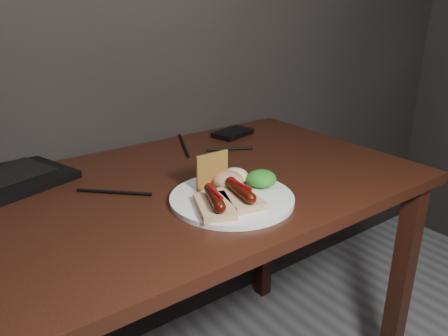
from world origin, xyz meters
name	(u,v)px	position (x,y,z in m)	size (l,w,h in m)	color
desk	(149,227)	(0.00, 1.38, 0.66)	(1.40, 0.70, 0.75)	#38190E
hard_drive	(233,133)	(0.44, 1.63, 0.76)	(0.13, 0.08, 0.02)	black
desk_cables	(117,174)	(-0.01, 1.52, 0.75)	(0.92, 0.37, 0.01)	black
plate	(232,198)	(0.14, 1.23, 0.76)	(0.28, 0.28, 0.01)	white
bread_sausage_left	(215,202)	(0.07, 1.20, 0.78)	(0.11, 0.13, 0.04)	#D9B080
bread_sausage_center	(240,195)	(0.13, 1.19, 0.78)	(0.09, 0.13, 0.04)	#D9B080
crispbread	(212,170)	(0.13, 1.29, 0.80)	(0.09, 0.01, 0.09)	#AF7D30
salad_greens	(262,179)	(0.23, 1.23, 0.78)	(0.07, 0.07, 0.04)	#1F6313
salsa_mound	(228,180)	(0.16, 1.27, 0.78)	(0.07, 0.07, 0.04)	maroon
coleslaw_mound	(235,176)	(0.19, 1.29, 0.78)	(0.06, 0.06, 0.04)	white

